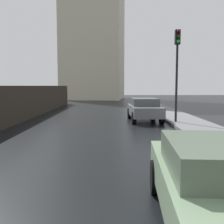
% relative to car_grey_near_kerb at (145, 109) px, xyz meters
% --- Properties ---
extents(car_grey_near_kerb, '(1.84, 3.86, 1.34)m').
position_rel_car_grey_near_kerb_xyz_m(car_grey_near_kerb, '(0.00, 0.00, 0.00)').
color(car_grey_near_kerb, slate).
rests_on(car_grey_near_kerb, ground).
extents(car_green_mid_road, '(1.95, 4.37, 1.30)m').
position_rel_car_grey_near_kerb_xyz_m(car_green_mid_road, '(-0.40, -12.25, -0.04)').
color(car_green_mid_road, slate).
rests_on(car_green_mid_road, ground).
extents(traffic_light, '(0.26, 0.39, 4.84)m').
position_rel_car_grey_near_kerb_xyz_m(traffic_light, '(1.53, -1.40, 2.74)').
color(traffic_light, black).
rests_on(traffic_light, sidewalk_strip).
extents(distant_tower, '(9.92, 10.78, 24.57)m').
position_rel_car_grey_near_kerb_xyz_m(distant_tower, '(-4.72, 27.57, 11.56)').
color(distant_tower, beige).
rests_on(distant_tower, ground).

